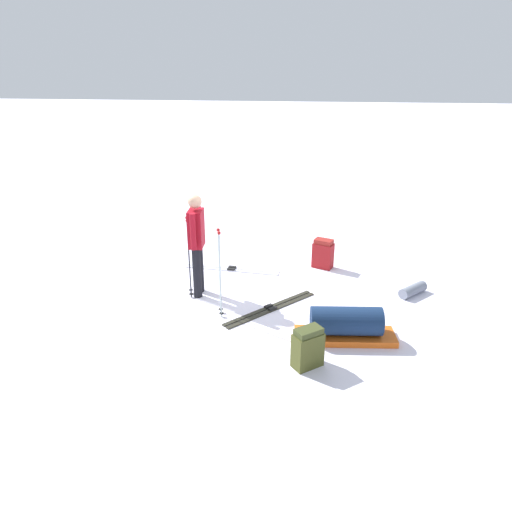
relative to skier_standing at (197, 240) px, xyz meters
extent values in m
plane|color=white|center=(-0.07, 0.95, -0.95)|extent=(80.00, 80.00, 0.00)
cylinder|color=black|center=(-0.10, -0.01, -0.53)|extent=(0.14, 0.14, 0.85)
cylinder|color=black|center=(0.10, 0.01, -0.53)|extent=(0.14, 0.14, 0.85)
cube|color=maroon|center=(0.00, 0.00, 0.20)|extent=(0.35, 0.24, 0.60)
cylinder|color=maroon|center=(-0.24, -0.01, 0.23)|extent=(0.09, 0.09, 0.58)
cylinder|color=maroon|center=(0.24, 0.01, 0.23)|extent=(0.09, 0.09, 0.58)
sphere|color=tan|center=(0.00, 0.00, 0.64)|extent=(0.22, 0.22, 0.22)
cube|color=#28271D|center=(0.36, 1.20, -0.94)|extent=(1.31, 1.27, 0.02)
cube|color=black|center=(0.36, 1.20, -0.92)|extent=(0.14, 0.14, 0.03)
cube|color=#28271D|center=(0.42, 1.27, -0.94)|extent=(1.31, 1.27, 0.02)
cube|color=black|center=(0.42, 1.27, -0.92)|extent=(0.14, 0.14, 0.03)
cube|color=silver|center=(-0.98, 0.37, -0.94)|extent=(0.23, 1.77, 0.02)
cube|color=black|center=(-0.98, 0.37, -0.92)|extent=(0.08, 0.15, 0.03)
cube|color=silver|center=(-1.08, 0.38, -0.94)|extent=(0.23, 1.77, 0.02)
cube|color=black|center=(-1.08, 0.38, -0.92)|extent=(0.08, 0.15, 0.03)
cube|color=#42451D|center=(1.81, 1.83, -0.72)|extent=(0.40, 0.43, 0.47)
cube|color=#383F1E|center=(1.81, 1.83, -0.45)|extent=(0.36, 0.39, 0.08)
cube|color=maroon|center=(-1.35, 2.05, -0.72)|extent=(0.34, 0.42, 0.47)
cube|color=maroon|center=(-1.35, 2.05, -0.44)|extent=(0.31, 0.38, 0.08)
cylinder|color=black|center=(0.00, -0.14, -0.31)|extent=(0.02, 0.02, 1.29)
sphere|color=#A51919|center=(0.00, -0.14, 0.37)|extent=(0.05, 0.05, 0.05)
cylinder|color=black|center=(0.00, -0.14, -0.89)|extent=(0.07, 0.07, 0.01)
cylinder|color=black|center=(0.15, -0.10, -0.31)|extent=(0.02, 0.02, 1.29)
sphere|color=#A51919|center=(0.15, -0.10, 0.37)|extent=(0.05, 0.05, 0.05)
cylinder|color=black|center=(0.15, -0.10, -0.89)|extent=(0.07, 0.07, 0.01)
cylinder|color=#ACBDBD|center=(0.59, 0.48, -0.29)|extent=(0.02, 0.02, 1.32)
sphere|color=#A51919|center=(0.59, 0.48, 0.40)|extent=(0.05, 0.05, 0.05)
cylinder|color=black|center=(0.59, 0.48, -0.89)|extent=(0.07, 0.07, 0.01)
cylinder|color=#ACBDBD|center=(0.72, 0.52, -0.29)|extent=(0.02, 0.02, 1.32)
sphere|color=#A51919|center=(0.72, 0.52, 0.40)|extent=(0.05, 0.05, 0.05)
cylinder|color=black|center=(0.72, 0.52, -0.89)|extent=(0.07, 0.07, 0.01)
cube|color=#DF5D18|center=(1.12, 2.34, -0.91)|extent=(0.58, 1.42, 0.09)
cylinder|color=#142748|center=(1.12, 2.34, -0.66)|extent=(0.49, 1.01, 0.40)
cylinder|color=slate|center=(-0.39, 3.52, -0.86)|extent=(0.52, 0.52, 0.18)
camera|label=1|loc=(6.91, 1.80, 2.65)|focal=33.29mm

